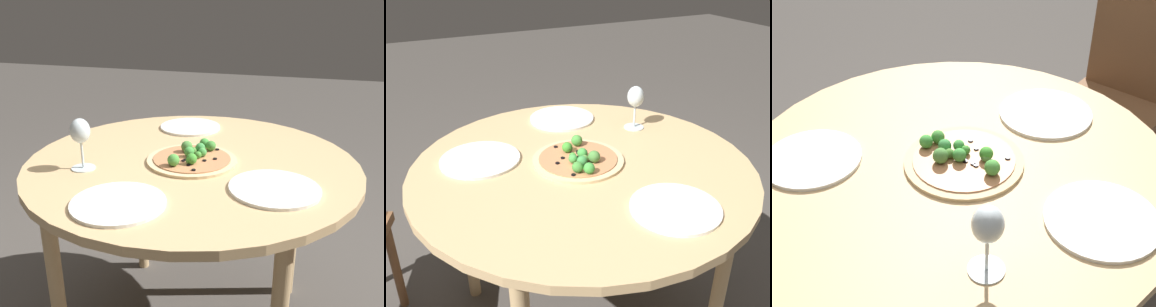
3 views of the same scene
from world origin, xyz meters
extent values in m
cylinder|color=tan|center=(0.00, 0.00, 0.74)|extent=(1.16, 1.16, 0.03)
cylinder|color=tan|center=(-0.36, -0.36, 0.36)|extent=(0.05, 0.05, 0.73)
cylinder|color=tan|center=(0.36, -0.36, 0.36)|extent=(0.05, 0.05, 0.73)
cube|color=brown|center=(-0.33, -0.88, 0.45)|extent=(0.52, 0.52, 0.04)
cube|color=brown|center=(-0.40, -1.05, 0.69)|extent=(0.37, 0.16, 0.44)
cylinder|color=brown|center=(-0.11, -0.78, 0.22)|extent=(0.04, 0.04, 0.43)
cylinder|color=brown|center=(-0.43, -0.66, 0.22)|extent=(0.04, 0.04, 0.43)
cylinder|color=brown|center=(-0.23, -1.10, 0.22)|extent=(0.04, 0.04, 0.43)
cylinder|color=brown|center=(-0.55, -0.98, 0.22)|extent=(0.04, 0.04, 0.43)
cylinder|color=#DBBC89|center=(-0.02, -0.01, 0.76)|extent=(0.32, 0.32, 0.01)
cylinder|color=tan|center=(-0.02, -0.01, 0.77)|extent=(0.27, 0.27, 0.00)
sphere|color=#4B863C|center=(0.03, 0.03, 0.79)|extent=(0.04, 0.04, 0.04)
sphere|color=#4C8340|center=(-0.08, -0.01, 0.79)|extent=(0.03, 0.03, 0.03)
sphere|color=green|center=(0.01, -0.04, 0.79)|extent=(0.03, 0.03, 0.03)
sphere|color=#3D8D43|center=(0.04, -0.02, 0.79)|extent=(0.04, 0.04, 0.04)
sphere|color=#4E8338|center=(0.02, 0.00, 0.79)|extent=(0.03, 0.03, 0.03)
sphere|color=green|center=(-0.08, -0.02, 0.79)|extent=(0.04, 0.04, 0.04)
sphere|color=green|center=(0.09, -0.02, 0.79)|extent=(0.04, 0.04, 0.04)
sphere|color=green|center=(-0.01, 0.01, 0.79)|extent=(0.04, 0.04, 0.04)
sphere|color=#48963B|center=(-0.11, 0.03, 0.79)|extent=(0.04, 0.04, 0.04)
sphere|color=#418937|center=(0.07, -0.05, 0.79)|extent=(0.04, 0.04, 0.04)
sphere|color=#449135|center=(-0.02, -0.03, 0.79)|extent=(0.02, 0.02, 0.02)
cylinder|color=black|center=(-0.03, 0.01, 0.77)|extent=(0.01, 0.01, 0.00)
cylinder|color=black|center=(-0.06, 0.01, 0.77)|extent=(0.01, 0.01, 0.00)
cylinder|color=black|center=(-0.01, -0.09, 0.77)|extent=(0.01, 0.01, 0.00)
cylinder|color=black|center=(-0.02, -0.01, 0.77)|extent=(0.01, 0.01, 0.00)
cylinder|color=black|center=(0.03, 0.00, 0.77)|extent=(0.01, 0.01, 0.00)
cylinder|color=black|center=(-0.09, -0.02, 0.77)|extent=(0.01, 0.01, 0.00)
cylinder|color=black|center=(-0.13, -0.04, 0.77)|extent=(0.01, 0.01, 0.00)
cylinder|color=black|center=(-0.04, -0.06, 0.77)|extent=(0.01, 0.01, 0.00)
cylinder|color=black|center=(-0.05, 0.01, 0.77)|extent=(0.01, 0.01, 0.00)
cylinder|color=black|center=(0.08, -0.07, 0.77)|extent=(0.01, 0.01, 0.00)
cylinder|color=silver|center=(-0.18, 0.33, 0.76)|extent=(0.08, 0.08, 0.00)
cylinder|color=silver|center=(-0.18, 0.33, 0.81)|extent=(0.01, 0.01, 0.09)
ellipsoid|color=silver|center=(-0.18, 0.33, 0.89)|extent=(0.07, 0.07, 0.08)
cylinder|color=white|center=(-0.39, 0.10, 0.76)|extent=(0.27, 0.27, 0.01)
cylinder|color=white|center=(-0.17, -0.31, 0.76)|extent=(0.27, 0.27, 0.01)
cylinder|color=white|center=(0.36, 0.11, 0.76)|extent=(0.26, 0.26, 0.01)
camera|label=1|loc=(-1.35, -0.40, 1.31)|focal=40.00mm
camera|label=2|loc=(1.15, -0.58, 1.45)|focal=40.00mm
camera|label=3|loc=(-0.38, 1.05, 1.62)|focal=50.00mm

